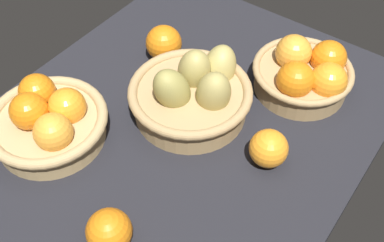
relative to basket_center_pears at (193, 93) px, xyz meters
The scene contains 7 objects.
market_tray 6.76cm from the basket_center_pears, behind, with size 84.00×72.00×3.00cm, color black.
basket_center_pears is the anchor object (origin of this frame).
basket_far_left 28.92cm from the basket_center_pears, 140.68° to the left, with size 23.48×23.48×11.57cm.
basket_near_right 24.75cm from the basket_center_pears, 39.79° to the right, with size 21.53×21.53×11.53cm.
loose_orange_front_gap 33.39cm from the basket_center_pears, 168.04° to the right, with size 7.65×7.65×7.65cm, color orange.
loose_orange_back_gap 18.02cm from the basket_center_pears, 57.35° to the left, with size 8.32×8.32×8.32cm, color orange.
loose_orange_side_gap 19.57cm from the basket_center_pears, 97.41° to the right, with size 7.44×7.44×7.44cm, color orange.
Camera 1 is at (-52.51, -39.43, 75.47)cm, focal length 43.75 mm.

